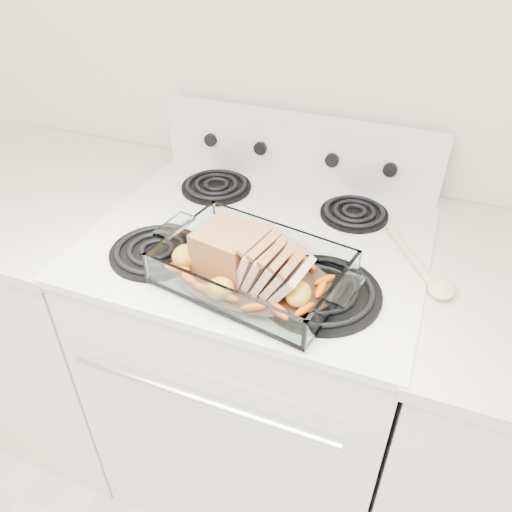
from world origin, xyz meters
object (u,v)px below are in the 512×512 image
(counter_left, at_px, (74,308))
(counter_right, at_px, (502,437))
(baking_dish, at_px, (252,273))
(pork_roast, at_px, (242,257))
(electric_range, at_px, (260,361))

(counter_left, distance_m, counter_right, 1.33)
(baking_dish, height_order, pork_roast, pork_roast)
(counter_left, xyz_separation_m, pork_roast, (0.69, -0.18, 0.53))
(counter_left, distance_m, pork_roast, 0.89)
(electric_range, bearing_deg, pork_roast, -81.69)
(electric_range, bearing_deg, counter_left, -179.90)
(counter_right, bearing_deg, baking_dish, -163.86)
(counter_right, bearing_deg, electric_range, 179.90)
(counter_left, bearing_deg, baking_dish, -14.00)
(counter_left, relative_size, pork_roast, 3.88)
(counter_left, height_order, counter_right, same)
(baking_dish, relative_size, pork_roast, 1.54)
(baking_dish, bearing_deg, counter_right, 26.80)
(electric_range, relative_size, baking_dish, 3.03)
(electric_range, distance_m, pork_roast, 0.55)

